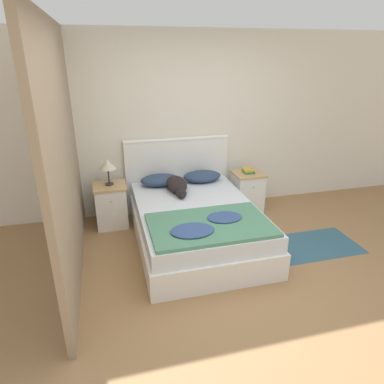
% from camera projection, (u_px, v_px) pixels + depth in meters
% --- Properties ---
extents(ground_plane, '(16.00, 16.00, 0.00)m').
position_uv_depth(ground_plane, '(233.00, 289.00, 3.49)').
color(ground_plane, '#997047').
extents(wall_back, '(9.00, 0.06, 2.55)m').
position_uv_depth(wall_back, '(183.00, 125.00, 4.92)').
color(wall_back, silver).
rests_on(wall_back, ground_plane).
extents(wall_side_left, '(0.06, 3.10, 2.55)m').
position_uv_depth(wall_side_left, '(66.00, 151.00, 3.59)').
color(wall_side_left, gray).
rests_on(wall_side_left, ground_plane).
extents(bed, '(1.46, 2.05, 0.50)m').
position_uv_depth(bed, '(196.00, 224.00, 4.27)').
color(bed, white).
rests_on(bed, ground_plane).
extents(headboard, '(1.54, 0.06, 1.11)m').
position_uv_depth(headboard, '(178.00, 173.00, 5.09)').
color(headboard, white).
rests_on(headboard, ground_plane).
extents(nightstand_left, '(0.43, 0.43, 0.60)m').
position_uv_depth(nightstand_left, '(111.00, 205.00, 4.69)').
color(nightstand_left, white).
rests_on(nightstand_left, ground_plane).
extents(nightstand_right, '(0.43, 0.43, 0.60)m').
position_uv_depth(nightstand_right, '(247.00, 191.00, 5.15)').
color(nightstand_right, white).
rests_on(nightstand_right, ground_plane).
extents(pillow_left, '(0.55, 0.34, 0.16)m').
position_uv_depth(pillow_left, '(160.00, 180.00, 4.80)').
color(pillow_left, navy).
rests_on(pillow_left, bed).
extents(pillow_right, '(0.55, 0.34, 0.16)m').
position_uv_depth(pillow_right, '(202.00, 176.00, 4.94)').
color(pillow_right, navy).
rests_on(pillow_right, bed).
extents(quilt, '(1.30, 0.84, 0.07)m').
position_uv_depth(quilt, '(209.00, 225.00, 3.66)').
color(quilt, '#4C8466').
rests_on(quilt, bed).
extents(dog, '(0.27, 0.72, 0.17)m').
position_uv_depth(dog, '(177.00, 185.00, 4.61)').
color(dog, black).
rests_on(dog, bed).
extents(book_stack, '(0.16, 0.20, 0.06)m').
position_uv_depth(book_stack, '(248.00, 171.00, 5.05)').
color(book_stack, '#337547').
rests_on(book_stack, nightstand_right).
extents(table_lamp, '(0.22, 0.22, 0.35)m').
position_uv_depth(table_lamp, '(107.00, 165.00, 4.48)').
color(table_lamp, '#2D2D33').
rests_on(table_lamp, nightstand_left).
extents(rug, '(1.13, 0.68, 0.00)m').
position_uv_depth(rug, '(313.00, 245.00, 4.29)').
color(rug, '#335B70').
rests_on(rug, ground_plane).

